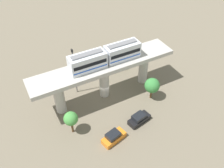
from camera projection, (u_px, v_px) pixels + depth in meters
name	position (u px, v px, depth m)	size (l,w,h in m)	color
ground_plane	(105.00, 94.00, 48.70)	(120.00, 120.00, 0.00)	#706654
viaduct	(104.00, 72.00, 44.83)	(5.20, 28.00, 7.76)	#B7B2AA
train	(105.00, 56.00, 42.67)	(2.64, 13.55, 3.24)	silver
parked_car_orange	(114.00, 137.00, 39.98)	(2.74, 4.51, 1.76)	orange
parked_car_black	(139.00, 119.00, 42.94)	(2.58, 4.47, 1.76)	black
tree_near_viaduct	(152.00, 86.00, 45.90)	(2.95, 2.95, 4.74)	brown
tree_mid_lot	(118.00, 57.00, 53.27)	(2.83, 2.83, 4.54)	brown
tree_far_corner	(71.00, 119.00, 39.54)	(2.43, 2.43, 4.64)	brown
signal_post	(74.00, 70.00, 45.54)	(0.44, 0.28, 10.36)	#4C4C51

